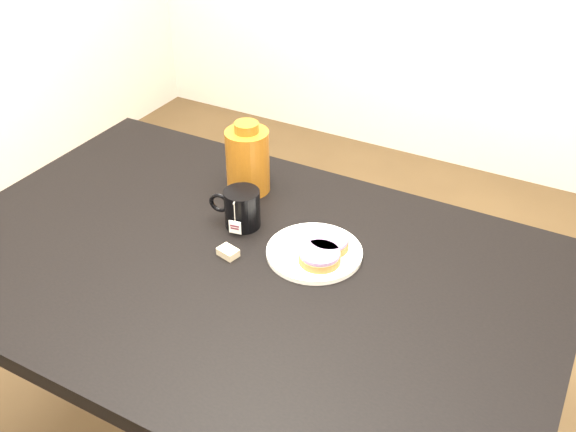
{
  "coord_description": "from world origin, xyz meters",
  "views": [
    {
      "loc": [
        0.63,
        -0.93,
        1.64
      ],
      "look_at": [
        0.05,
        0.13,
        0.81
      ],
      "focal_mm": 40.0,
      "sensor_mm": 36.0,
      "label": 1
    }
  ],
  "objects": [
    {
      "name": "bagel_front",
      "position": [
        0.16,
        0.07,
        0.78
      ],
      "size": [
        0.12,
        0.12,
        0.03
      ],
      "color": "brown",
      "rests_on": "plate"
    },
    {
      "name": "plate",
      "position": [
        0.14,
        0.1,
        0.76
      ],
      "size": [
        0.22,
        0.22,
        0.02
      ],
      "color": "white",
      "rests_on": "table"
    },
    {
      "name": "mug",
      "position": [
        -0.07,
        0.12,
        0.8
      ],
      "size": [
        0.13,
        0.1,
        0.09
      ],
      "rotation": [
        0.0,
        0.0,
        0.18
      ],
      "color": "black",
      "rests_on": "table"
    },
    {
      "name": "teabag_pouch",
      "position": [
        -0.03,
        0.01,
        0.76
      ],
      "size": [
        0.05,
        0.04,
        0.02
      ],
      "primitive_type": "cube",
      "rotation": [
        0.0,
        0.0,
        -0.23
      ],
      "color": "#C6B793",
      "rests_on": "table"
    },
    {
      "name": "bagel_package",
      "position": [
        -0.14,
        0.27,
        0.84
      ],
      "size": [
        0.13,
        0.13,
        0.19
      ],
      "rotation": [
        0.0,
        0.0,
        0.24
      ],
      "color": "#66350D",
      "rests_on": "table"
    },
    {
      "name": "bagel_back",
      "position": [
        0.16,
        0.13,
        0.78
      ],
      "size": [
        0.13,
        0.13,
        0.03
      ],
      "color": "brown",
      "rests_on": "plate"
    },
    {
      "name": "table",
      "position": [
        0.0,
        0.0,
        0.67
      ],
      "size": [
        1.4,
        0.9,
        0.75
      ],
      "color": "black",
      "rests_on": "ground_plane"
    }
  ]
}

